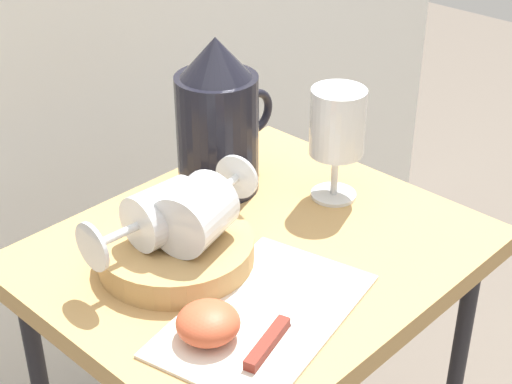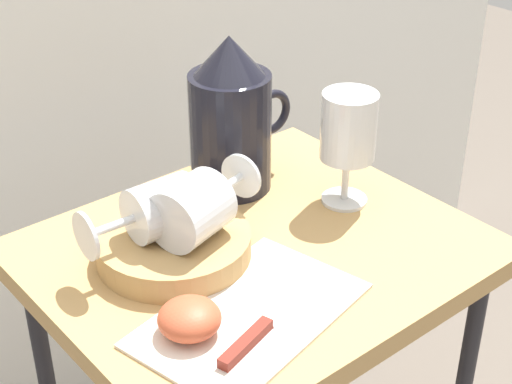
{
  "view_description": "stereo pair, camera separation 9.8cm",
  "coord_description": "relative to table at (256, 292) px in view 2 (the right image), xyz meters",
  "views": [
    {
      "loc": [
        -0.61,
        -0.59,
        1.26
      ],
      "look_at": [
        0.0,
        0.0,
        0.77
      ],
      "focal_mm": 56.2,
      "sensor_mm": 36.0,
      "label": 1
    },
    {
      "loc": [
        -0.54,
        -0.65,
        1.26
      ],
      "look_at": [
        0.0,
        0.0,
        0.77
      ],
      "focal_mm": 56.2,
      "sensor_mm": 36.0,
      "label": 2
    }
  ],
  "objects": [
    {
      "name": "apple_half_left",
      "position": [
        -0.17,
        -0.09,
        0.1
      ],
      "size": [
        0.07,
        0.07,
        0.04
      ],
      "primitive_type": "ellipsoid",
      "color": "#C15133",
      "rests_on": "linen_napkin"
    },
    {
      "name": "basket_tray",
      "position": [
        -0.09,
        0.05,
        0.09
      ],
      "size": [
        0.19,
        0.19,
        0.03
      ],
      "primitive_type": "cylinder",
      "color": "tan",
      "rests_on": "table"
    },
    {
      "name": "wine_glass_tipped_far",
      "position": [
        -0.11,
        0.06,
        0.14
      ],
      "size": [
        0.15,
        0.07,
        0.07
      ],
      "color": "silver",
      "rests_on": "basket_tray"
    },
    {
      "name": "table",
      "position": [
        0.0,
        0.0,
        0.0
      ],
      "size": [
        0.54,
        0.46,
        0.69
      ],
      "color": "tan",
      "rests_on": "ground_plane"
    },
    {
      "name": "wine_glass_upright",
      "position": [
        0.17,
        0.01,
        0.18
      ],
      "size": [
        0.08,
        0.08,
        0.16
      ],
      "color": "silver",
      "rests_on": "table"
    },
    {
      "name": "linen_napkin",
      "position": [
        -0.09,
        -0.1,
        0.07
      ],
      "size": [
        0.29,
        0.21,
        0.0
      ],
      "primitive_type": "cube",
      "rotation": [
        0.0,
        0.0,
        0.21
      ],
      "color": "silver",
      "rests_on": "table"
    },
    {
      "name": "knife",
      "position": [
        -0.1,
        -0.14,
        0.08
      ],
      "size": [
        0.21,
        0.07,
        0.01
      ],
      "color": "silver",
      "rests_on": "linen_napkin"
    },
    {
      "name": "wine_glass_tipped_near",
      "position": [
        -0.08,
        0.02,
        0.15
      ],
      "size": [
        0.16,
        0.11,
        0.08
      ],
      "color": "silver",
      "rests_on": "basket_tray"
    },
    {
      "name": "pitcher",
      "position": [
        0.07,
        0.14,
        0.16
      ],
      "size": [
        0.17,
        0.11,
        0.23
      ],
      "color": "black",
      "rests_on": "table"
    }
  ]
}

